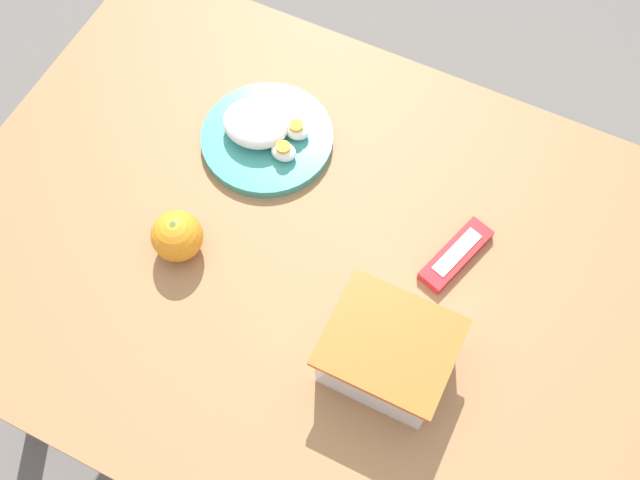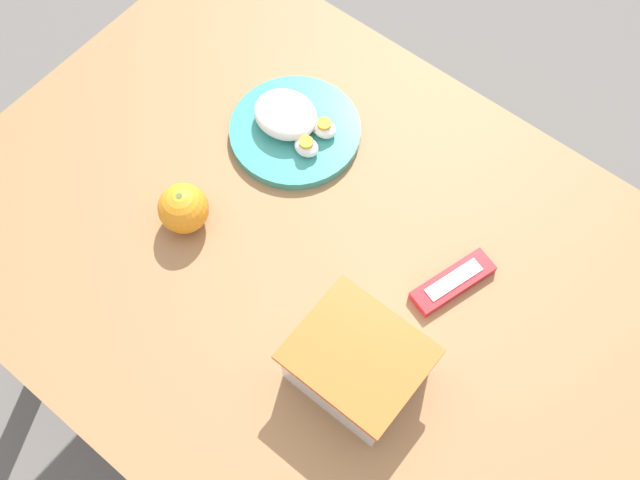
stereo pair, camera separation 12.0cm
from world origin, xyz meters
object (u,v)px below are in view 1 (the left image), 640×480
(orange_fruit, at_px, (177,236))
(rice_plate, at_px, (265,134))
(candy_bar, at_px, (456,255))
(food_container, at_px, (388,354))

(orange_fruit, xyz_separation_m, rice_plate, (-0.03, -0.25, -0.02))
(rice_plate, xyz_separation_m, candy_bar, (-0.39, 0.07, -0.01))
(rice_plate, bearing_deg, candy_bar, 170.24)
(orange_fruit, xyz_separation_m, candy_bar, (-0.41, -0.18, -0.03))
(food_container, height_order, rice_plate, food_container)
(orange_fruit, bearing_deg, food_container, 175.10)
(orange_fruit, distance_m, rice_plate, 0.25)
(orange_fruit, height_order, candy_bar, orange_fruit)
(food_container, relative_size, rice_plate, 0.79)
(rice_plate, relative_size, candy_bar, 1.56)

